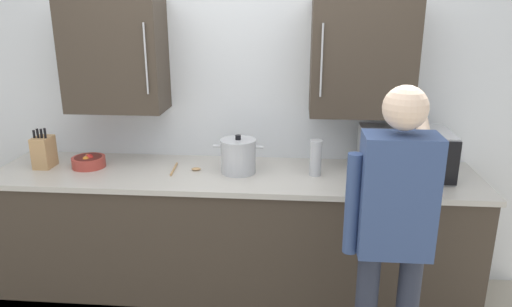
% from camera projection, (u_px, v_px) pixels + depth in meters
% --- Properties ---
extents(back_wall_tiled, '(4.10, 0.44, 2.73)m').
position_uv_depth(back_wall_tiled, '(239.00, 87.00, 3.31)').
color(back_wall_tiled, silver).
rests_on(back_wall_tiled, ground_plane).
extents(counter_unit, '(3.17, 0.71, 0.92)m').
position_uv_depth(counter_unit, '(235.00, 236.00, 3.26)').
color(counter_unit, '#3D3328').
rests_on(counter_unit, ground_plane).
extents(microwave_oven, '(0.57, 0.75, 0.30)m').
position_uv_depth(microwave_oven, '(401.00, 153.00, 3.03)').
color(microwave_oven, '#B7BABF').
rests_on(microwave_oven, counter_unit).
extents(fruit_bowl, '(0.22, 0.22, 0.10)m').
position_uv_depth(fruit_bowl, '(89.00, 161.00, 3.22)').
color(fruit_bowl, '#AD3D33').
rests_on(fruit_bowl, counter_unit).
extents(wooden_spoon, '(0.20, 0.24, 0.02)m').
position_uv_depth(wooden_spoon, '(185.00, 169.00, 3.16)').
color(wooden_spoon, tan).
rests_on(wooden_spoon, counter_unit).
extents(stock_pot, '(0.33, 0.23, 0.25)m').
position_uv_depth(stock_pot, '(238.00, 156.00, 3.10)').
color(stock_pot, '#B7BABF').
rests_on(stock_pot, counter_unit).
extents(knife_block, '(0.11, 0.15, 0.28)m').
position_uv_depth(knife_block, '(44.00, 152.00, 3.20)').
color(knife_block, tan).
rests_on(knife_block, counter_unit).
extents(thermos_flask, '(0.08, 0.08, 0.23)m').
position_uv_depth(thermos_flask, '(316.00, 158.00, 3.04)').
color(thermos_flask, '#B7BABF').
rests_on(thermos_flask, counter_unit).
extents(person_figure, '(0.49, 0.66, 1.64)m').
position_uv_depth(person_figure, '(394.00, 224.00, 2.25)').
color(person_figure, '#282D3D').
rests_on(person_figure, ground_plane).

